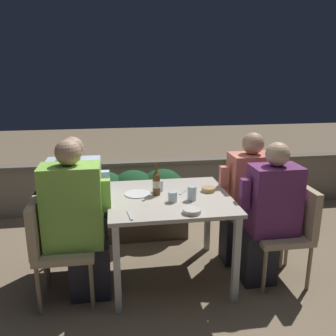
{
  "coord_description": "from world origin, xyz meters",
  "views": [
    {
      "loc": [
        -0.43,
        -2.69,
        1.75
      ],
      "look_at": [
        0.0,
        0.07,
        0.96
      ],
      "focal_mm": 38.0,
      "sensor_mm": 36.0,
      "label": 1
    }
  ],
  "objects_px": {
    "chair_left_far": "(58,222)",
    "person_coral_top": "(246,199)",
    "person_green_blouse": "(78,222)",
    "beer_bottle": "(156,183)",
    "chair_left_near": "(53,239)",
    "person_purple_stripe": "(269,214)",
    "person_blue_shirt": "(81,208)",
    "chair_right_far": "(266,209)",
    "potted_plant": "(262,194)",
    "chair_right_near": "(290,224)"
  },
  "relations": [
    {
      "from": "chair_left_near",
      "to": "chair_right_far",
      "type": "bearing_deg",
      "value": 10.1
    },
    {
      "from": "person_green_blouse",
      "to": "chair_right_far",
      "type": "relative_size",
      "value": 1.53
    },
    {
      "from": "chair_right_near",
      "to": "person_blue_shirt",
      "type": "bearing_deg",
      "value": 168.93
    },
    {
      "from": "person_blue_shirt",
      "to": "potted_plant",
      "type": "xyz_separation_m",
      "value": [
        1.83,
        0.48,
        -0.15
      ]
    },
    {
      "from": "chair_left_near",
      "to": "person_purple_stripe",
      "type": "height_order",
      "value": "person_purple_stripe"
    },
    {
      "from": "person_coral_top",
      "to": "potted_plant",
      "type": "height_order",
      "value": "person_coral_top"
    },
    {
      "from": "person_green_blouse",
      "to": "person_coral_top",
      "type": "xyz_separation_m",
      "value": [
        1.45,
        0.33,
        -0.02
      ]
    },
    {
      "from": "person_coral_top",
      "to": "person_blue_shirt",
      "type": "bearing_deg",
      "value": -179.71
    },
    {
      "from": "chair_left_near",
      "to": "chair_right_near",
      "type": "xyz_separation_m",
      "value": [
        1.9,
        -0.02,
        0.0
      ]
    },
    {
      "from": "chair_right_near",
      "to": "person_purple_stripe",
      "type": "relative_size",
      "value": 0.69
    },
    {
      "from": "person_blue_shirt",
      "to": "person_green_blouse",
      "type": "bearing_deg",
      "value": -88.78
    },
    {
      "from": "person_coral_top",
      "to": "potted_plant",
      "type": "bearing_deg",
      "value": 52.18
    },
    {
      "from": "chair_right_far",
      "to": "person_coral_top",
      "type": "bearing_deg",
      "value": 180.0
    },
    {
      "from": "chair_right_far",
      "to": "person_purple_stripe",
      "type": "bearing_deg",
      "value": -110.97
    },
    {
      "from": "chair_left_near",
      "to": "person_coral_top",
      "type": "distance_m",
      "value": 1.68
    },
    {
      "from": "chair_right_near",
      "to": "beer_bottle",
      "type": "xyz_separation_m",
      "value": [
        -1.09,
        0.22,
        0.34
      ]
    },
    {
      "from": "chair_right_near",
      "to": "person_coral_top",
      "type": "relative_size",
      "value": 0.68
    },
    {
      "from": "beer_bottle",
      "to": "person_coral_top",
      "type": "bearing_deg",
      "value": 8.55
    },
    {
      "from": "chair_right_far",
      "to": "chair_left_near",
      "type": "bearing_deg",
      "value": -169.9
    },
    {
      "from": "potted_plant",
      "to": "chair_right_near",
      "type": "bearing_deg",
      "value": -97.72
    },
    {
      "from": "chair_right_far",
      "to": "beer_bottle",
      "type": "relative_size",
      "value": 2.97
    },
    {
      "from": "chair_left_far",
      "to": "potted_plant",
      "type": "bearing_deg",
      "value": 13.47
    },
    {
      "from": "chair_right_far",
      "to": "potted_plant",
      "type": "xyz_separation_m",
      "value": [
        0.18,
        0.48,
        -0.04
      ]
    },
    {
      "from": "person_green_blouse",
      "to": "potted_plant",
      "type": "bearing_deg",
      "value": 23.84
    },
    {
      "from": "person_purple_stripe",
      "to": "chair_left_far",
      "type": "bearing_deg",
      "value": 168.92
    },
    {
      "from": "chair_left_far",
      "to": "person_blue_shirt",
      "type": "bearing_deg",
      "value": -0.0
    },
    {
      "from": "person_coral_top",
      "to": "beer_bottle",
      "type": "distance_m",
      "value": 0.87
    },
    {
      "from": "person_blue_shirt",
      "to": "chair_left_far",
      "type": "bearing_deg",
      "value": 180.0
    },
    {
      "from": "chair_left_near",
      "to": "person_blue_shirt",
      "type": "bearing_deg",
      "value": 59.79
    },
    {
      "from": "person_blue_shirt",
      "to": "beer_bottle",
      "type": "height_order",
      "value": "person_blue_shirt"
    },
    {
      "from": "person_blue_shirt",
      "to": "beer_bottle",
      "type": "distance_m",
      "value": 0.68
    },
    {
      "from": "chair_left_near",
      "to": "beer_bottle",
      "type": "relative_size",
      "value": 2.97
    },
    {
      "from": "chair_left_far",
      "to": "person_coral_top",
      "type": "xyz_separation_m",
      "value": [
        1.65,
        0.01,
        0.11
      ]
    },
    {
      "from": "person_green_blouse",
      "to": "chair_right_near",
      "type": "relative_size",
      "value": 1.53
    },
    {
      "from": "person_green_blouse",
      "to": "beer_bottle",
      "type": "bearing_deg",
      "value": 18.06
    },
    {
      "from": "chair_right_far",
      "to": "potted_plant",
      "type": "distance_m",
      "value": 0.51
    },
    {
      "from": "person_green_blouse",
      "to": "person_blue_shirt",
      "type": "relative_size",
      "value": 1.03
    },
    {
      "from": "person_coral_top",
      "to": "beer_bottle",
      "type": "relative_size",
      "value": 4.36
    },
    {
      "from": "person_green_blouse",
      "to": "beer_bottle",
      "type": "relative_size",
      "value": 4.54
    },
    {
      "from": "person_purple_stripe",
      "to": "beer_bottle",
      "type": "distance_m",
      "value": 0.95
    },
    {
      "from": "chair_left_near",
      "to": "beer_bottle",
      "type": "distance_m",
      "value": 0.91
    },
    {
      "from": "chair_left_near",
      "to": "chair_right_far",
      "type": "distance_m",
      "value": 1.87
    },
    {
      "from": "person_green_blouse",
      "to": "person_purple_stripe",
      "type": "height_order",
      "value": "person_green_blouse"
    },
    {
      "from": "potted_plant",
      "to": "person_blue_shirt",
      "type": "bearing_deg",
      "value": -165.16
    },
    {
      "from": "person_coral_top",
      "to": "person_green_blouse",
      "type": "bearing_deg",
      "value": -167.27
    },
    {
      "from": "person_blue_shirt",
      "to": "chair_right_near",
      "type": "distance_m",
      "value": 1.75
    },
    {
      "from": "person_purple_stripe",
      "to": "person_coral_top",
      "type": "xyz_separation_m",
      "value": [
        -0.06,
        0.34,
        0.01
      ]
    },
    {
      "from": "chair_right_near",
      "to": "person_coral_top",
      "type": "xyz_separation_m",
      "value": [
        -0.26,
        0.34,
        0.11
      ]
    },
    {
      "from": "chair_left_far",
      "to": "person_blue_shirt",
      "type": "xyz_separation_m",
      "value": [
        0.19,
        -0.0,
        0.11
      ]
    },
    {
      "from": "chair_left_near",
      "to": "chair_left_far",
      "type": "height_order",
      "value": "same"
    }
  ]
}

